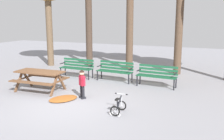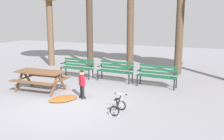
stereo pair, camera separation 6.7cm
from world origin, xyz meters
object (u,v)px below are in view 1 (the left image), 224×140
(child_standing, at_px, (82,82))
(kids_bicycle, at_px, (118,107))
(park_bench_left, at_px, (115,70))
(park_bench_far_left, at_px, (77,66))
(picnic_table, at_px, (40,76))
(park_bench_right, at_px, (157,74))

(child_standing, distance_m, kids_bicycle, 1.90)
(child_standing, bearing_deg, park_bench_left, 88.38)
(park_bench_far_left, bearing_deg, picnic_table, -92.23)
(park_bench_far_left, distance_m, kids_bicycle, 4.99)
(park_bench_left, bearing_deg, park_bench_far_left, -179.17)
(picnic_table, height_order, park_bench_right, park_bench_right)
(park_bench_left, bearing_deg, park_bench_right, -5.94)
(kids_bicycle, bearing_deg, picnic_table, 164.47)
(park_bench_left, bearing_deg, picnic_table, -127.97)
(park_bench_left, xyz_separation_m, kids_bicycle, (1.60, -3.57, -0.31))
(child_standing, bearing_deg, picnic_table, 174.76)
(park_bench_far_left, height_order, park_bench_right, same)
(picnic_table, xyz_separation_m, park_bench_far_left, (0.10, 2.54, -0.08))
(park_bench_far_left, height_order, child_standing, child_standing)
(picnic_table, bearing_deg, child_standing, -5.24)
(picnic_table, relative_size, park_bench_right, 1.15)
(park_bench_right, bearing_deg, park_bench_far_left, 177.44)
(kids_bicycle, bearing_deg, park_bench_left, 114.11)
(park_bench_far_left, xyz_separation_m, park_bench_right, (3.80, -0.17, 0.00))
(park_bench_left, distance_m, park_bench_right, 1.91)
(picnic_table, xyz_separation_m, child_standing, (1.92, -0.18, -0.01))
(park_bench_left, height_order, child_standing, child_standing)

